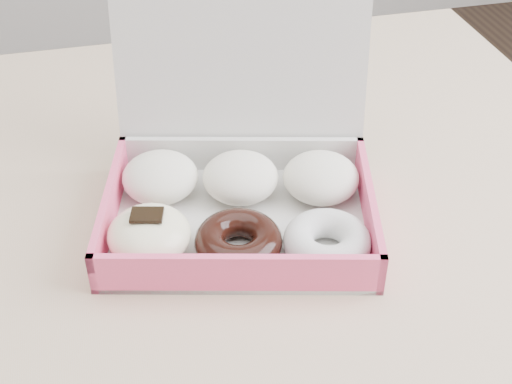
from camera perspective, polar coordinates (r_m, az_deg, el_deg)
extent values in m
cube|color=#CDAD86|center=(0.87, -9.36, -0.71)|extent=(1.20, 0.80, 0.04)
cylinder|color=#CDAD86|center=(1.49, 11.98, -0.86)|extent=(0.05, 0.05, 0.71)
cube|color=silver|center=(0.79, -1.31, -2.56)|extent=(0.33, 0.28, 0.01)
cube|color=#FF5383|center=(0.70, -1.53, -6.63)|extent=(0.28, 0.08, 0.05)
cube|color=silver|center=(0.86, -1.17, 2.93)|extent=(0.28, 0.08, 0.05)
cube|color=#FF5383|center=(0.79, -11.58, -1.30)|extent=(0.06, 0.21, 0.05)
cube|color=#FF5383|center=(0.79, 9.02, -1.38)|extent=(0.06, 0.21, 0.05)
cube|color=silver|center=(0.83, -1.20, 8.42)|extent=(0.29, 0.11, 0.21)
ellipsoid|color=white|center=(0.82, -7.68, 1.20)|extent=(0.11, 0.11, 0.05)
ellipsoid|color=white|center=(0.81, -1.25, 1.19)|extent=(0.11, 0.11, 0.05)
ellipsoid|color=white|center=(0.82, 5.21, 1.16)|extent=(0.11, 0.11, 0.05)
ellipsoid|color=#FFF8C8|center=(0.74, -8.54, -3.40)|extent=(0.11, 0.11, 0.05)
cube|color=black|center=(0.73, -8.73, -1.83)|extent=(0.04, 0.03, 0.00)
torus|color=black|center=(0.74, -1.42, -3.95)|extent=(0.11, 0.11, 0.03)
torus|color=white|center=(0.74, 5.70, -3.96)|extent=(0.11, 0.11, 0.03)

